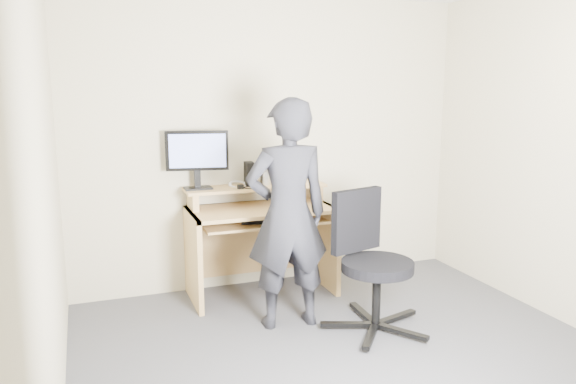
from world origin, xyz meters
TOP-DOWN VIEW (x-y plane):
  - ground at (0.00, 0.00)m, footprint 3.50×3.50m
  - back_wall at (0.00, 1.75)m, footprint 3.50×0.02m
  - desk at (-0.20, 1.53)m, footprint 1.20×0.60m
  - monitor at (-0.69, 1.61)m, footprint 0.50×0.14m
  - external_drive at (-0.25, 1.62)m, footprint 0.08×0.13m
  - travel_mug at (-0.11, 1.62)m, footprint 0.11×0.11m
  - smartphone at (0.14, 1.56)m, footprint 0.08×0.14m
  - charger at (-0.36, 1.50)m, footprint 0.05×0.04m
  - headphones at (-0.34, 1.65)m, footprint 0.18×0.18m
  - keyboard at (-0.16, 1.36)m, footprint 0.49×0.28m
  - mouse at (0.05, 1.35)m, footprint 0.10×0.06m
  - office_chair at (0.34, 0.55)m, footprint 0.78×0.75m
  - person at (-0.21, 0.80)m, footprint 0.63×0.43m

SIDE VIEW (x-z plane):
  - ground at x=0.00m, z-range 0.00..0.00m
  - office_chair at x=0.34m, z-range 0.05..1.03m
  - desk at x=-0.20m, z-range 0.09..1.00m
  - keyboard at x=-0.16m, z-range 0.65..0.68m
  - mouse at x=0.05m, z-range 0.75..0.79m
  - person at x=-0.21m, z-range 0.00..1.67m
  - smartphone at x=0.14m, z-range 0.91..0.92m
  - headphones at x=-0.34m, z-range 0.89..0.95m
  - charger at x=-0.36m, z-range 0.91..0.94m
  - travel_mug at x=-0.11m, z-range 0.91..1.11m
  - external_drive at x=-0.25m, z-range 0.91..1.11m
  - monitor at x=-0.69m, z-range 0.96..1.44m
  - back_wall at x=0.00m, z-range 0.00..2.50m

